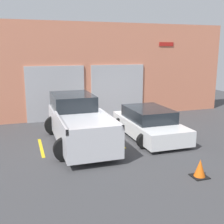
# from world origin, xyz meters

# --- Properties ---
(ground_plane) EXTENTS (28.00, 28.00, 0.00)m
(ground_plane) POSITION_xyz_m (0.00, 0.00, 0.00)
(ground_plane) COLOR #3D3D3F
(shophouse_building) EXTENTS (16.30, 0.68, 5.14)m
(shophouse_building) POSITION_xyz_m (-0.00, 3.29, 2.54)
(shophouse_building) COLOR #D17A5B
(shophouse_building) RESTS_ON ground
(pickup_truck) EXTENTS (2.48, 5.20, 1.81)m
(pickup_truck) POSITION_xyz_m (-1.53, -0.87, 0.86)
(pickup_truck) COLOR silver
(pickup_truck) RESTS_ON ground
(sedan_white) EXTENTS (2.24, 4.26, 1.25)m
(sedan_white) POSITION_xyz_m (1.53, -1.11, 0.59)
(sedan_white) COLOR white
(sedan_white) RESTS_ON ground
(parking_stripe_far_left) EXTENTS (0.12, 2.20, 0.01)m
(parking_stripe_far_left) POSITION_xyz_m (-3.05, -1.14, 0.00)
(parking_stripe_far_left) COLOR gold
(parking_stripe_far_left) RESTS_ON ground
(parking_stripe_left) EXTENTS (0.12, 2.20, 0.01)m
(parking_stripe_left) POSITION_xyz_m (0.00, -1.14, 0.00)
(parking_stripe_left) COLOR gold
(parking_stripe_left) RESTS_ON ground
(parking_stripe_centre) EXTENTS (0.12, 2.20, 0.01)m
(parking_stripe_centre) POSITION_xyz_m (3.05, -1.14, 0.00)
(parking_stripe_centre) COLOR gold
(parking_stripe_centre) RESTS_ON ground
(traffic_cone) EXTENTS (0.47, 0.47, 0.55)m
(traffic_cone) POSITION_xyz_m (1.23, -5.24, 0.25)
(traffic_cone) COLOR black
(traffic_cone) RESTS_ON ground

